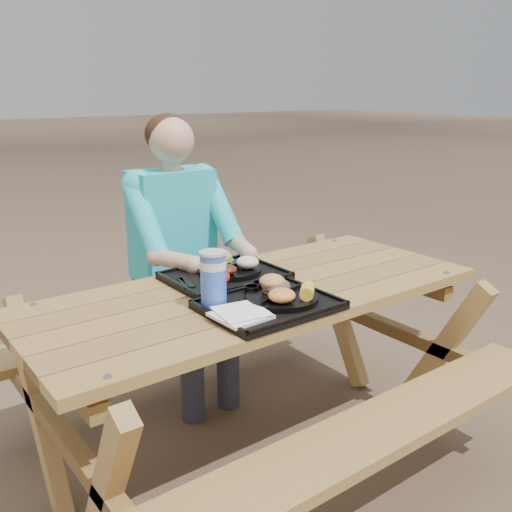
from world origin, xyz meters
TOP-DOWN VIEW (x-y plane):
  - ground at (0.00, 0.00)m, footprint 60.00×60.00m
  - picnic_table at (0.00, 0.00)m, footprint 1.80×1.49m
  - tray_near at (-0.09, -0.20)m, footprint 0.45×0.35m
  - tray_far at (-0.04, 0.16)m, footprint 0.45×0.35m
  - plate_near at (-0.04, -0.21)m, footprint 0.26×0.26m
  - plate_far at (-0.01, 0.17)m, footprint 0.26×0.26m
  - napkin_stack at (-0.25, -0.24)m, footprint 0.17×0.17m
  - soda_cup at (-0.25, -0.09)m, footprint 0.09×0.09m
  - condiment_bbq at (-0.09, -0.09)m, footprint 0.05×0.05m
  - condiment_mustard at (-0.04, -0.07)m, footprint 0.06×0.06m
  - sandwich at (-0.03, -0.17)m, footprint 0.10×0.10m
  - mac_cheese at (-0.08, -0.26)m, footprint 0.09×0.09m
  - corn_cob at (0.02, -0.28)m, footprint 0.12×0.12m
  - cutlery_far at (-0.21, 0.17)m, footprint 0.04×0.14m
  - burger at (-0.03, 0.23)m, footprint 0.12×0.12m
  - baked_beans at (-0.06, 0.11)m, footprint 0.08×0.08m
  - potato_salad at (0.05, 0.12)m, footprint 0.09×0.09m
  - diner at (0.03, 0.70)m, footprint 0.48×0.84m

SIDE VIEW (x-z plane):
  - ground at x=0.00m, z-range 0.00..0.00m
  - picnic_table at x=0.00m, z-range 0.00..0.75m
  - diner at x=0.03m, z-range 0.00..1.28m
  - tray_near at x=-0.09m, z-range 0.75..0.77m
  - tray_far at x=-0.04m, z-range 0.75..0.77m
  - cutlery_far at x=-0.21m, z-range 0.77..0.78m
  - napkin_stack at x=-0.25m, z-range 0.77..0.79m
  - plate_near at x=-0.04m, z-range 0.77..0.79m
  - plate_far at x=-0.01m, z-range 0.77..0.79m
  - condiment_bbq at x=-0.09m, z-range 0.77..0.80m
  - condiment_mustard at x=-0.04m, z-range 0.77..0.80m
  - baked_beans at x=-0.06m, z-range 0.79..0.83m
  - mac_cheese at x=-0.08m, z-range 0.79..0.84m
  - corn_cob at x=0.02m, z-range 0.79..0.84m
  - potato_salad at x=0.05m, z-range 0.79..0.84m
  - sandwich at x=-0.03m, z-range 0.79..0.89m
  - burger at x=-0.03m, z-range 0.79..0.90m
  - soda_cup at x=-0.25m, z-range 0.77..0.95m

